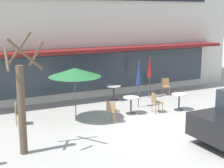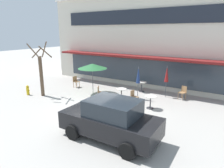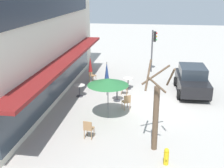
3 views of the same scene
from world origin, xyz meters
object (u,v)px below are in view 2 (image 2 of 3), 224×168
Objects in this scene: cafe_chair_0 at (134,96)px; street_tree at (41,72)px; cafe_table_by_tree at (150,100)px; patio_umbrella_cream_folded at (167,74)px; patio_umbrella_green_folded at (92,66)px; fire_hydrant at (28,90)px; cafe_chair_1 at (76,81)px; cafe_chair_2 at (100,92)px; parked_sedan at (111,119)px; patio_umbrella_corner_open at (138,75)px; cafe_table_near_wall at (142,85)px; cafe_table_streetside at (121,92)px; cafe_chair_3 at (183,92)px.

street_tree is (-6.22, -1.91, 1.16)m from cafe_chair_0.
cafe_table_by_tree is 2.83m from patio_umbrella_cream_folded.
street_tree reaches higher than cafe_chair_0.
fire_hydrant is (-3.72, -2.85, -1.67)m from patio_umbrella_green_folded.
patio_umbrella_green_folded is 2.71m from cafe_chair_1.
cafe_chair_0 is 5.87m from cafe_chair_1.
parked_sedan is at bearing -49.23° from cafe_chair_2.
cafe_table_near_wall is at bearing 105.08° from patio_umbrella_corner_open.
patio_umbrella_green_folded reaches higher than cafe_table_streetside.
parked_sedan is at bearing -76.36° from cafe_chair_0.
cafe_chair_3 is 1.26× the size of fire_hydrant.
patio_umbrella_corner_open is at bearing 26.03° from fire_hydrant.
cafe_table_near_wall is at bearing 171.15° from patio_umbrella_cream_folded.
cafe_table_streetside is 0.35× the size of patio_umbrella_cream_folded.
cafe_table_near_wall is 2.06m from patio_umbrella_corner_open.
cafe_chair_3 reaches higher than cafe_table_streetside.
cafe_table_streetside is 0.35× the size of patio_umbrella_green_folded.
patio_umbrella_cream_folded is at bearing 42.77° from patio_umbrella_corner_open.
parked_sedan is at bearing -18.22° from street_tree.
patio_umbrella_cream_folded is 3.12× the size of fire_hydrant.
cafe_table_by_tree is 8.76m from fire_hydrant.
cafe_table_streetside is (-0.39, -2.43, 0.00)m from cafe_table_near_wall.
patio_umbrella_green_folded is 1.00× the size of patio_umbrella_cream_folded.
cafe_table_by_tree is 0.35× the size of patio_umbrella_corner_open.
cafe_table_near_wall is 0.85× the size of cafe_chair_0.
cafe_table_by_tree is at bearing -9.61° from cafe_chair_1.
cafe_table_streetside is 0.18× the size of parked_sedan.
cafe_chair_1 is at bearing 157.82° from cafe_chair_2.
cafe_chair_2 reaches higher than fire_hydrant.
patio_umbrella_cream_folded reaches higher than cafe_chair_0.
street_tree is at bearing -98.44° from cafe_chair_1.
cafe_chair_2 is 4.33m from street_tree.
parked_sedan is (1.04, -4.30, 0.35)m from cafe_chair_0.
patio_umbrella_green_folded reaches higher than cafe_table_near_wall.
parked_sedan reaches higher than cafe_chair_0.
cafe_table_near_wall and cafe_table_streetside have the same top height.
cafe_table_by_tree is 5.03m from patio_umbrella_green_folded.
cafe_chair_2 is (-1.66, -3.13, 0.01)m from cafe_table_near_wall.
cafe_chair_1 is at bearing 81.56° from street_tree.
cafe_chair_2 and cafe_chair_3 have the same top height.
cafe_chair_1 is 3.20m from street_tree.
patio_umbrella_green_folded is 6.76m from parked_sedan.
fire_hydrant is at bearing -158.04° from cafe_chair_2.
cafe_chair_1 is at bearing -179.45° from patio_umbrella_corner_open.
patio_umbrella_cream_folded reaches higher than cafe_chair_1.
patio_umbrella_corner_open is 3.12× the size of fire_hydrant.
fire_hydrant is at bearing -157.33° from street_tree.
cafe_table_streetside is 0.85× the size of cafe_chair_2.
patio_umbrella_cream_folded is 2.47× the size of cafe_chair_0.
cafe_chair_3 is at bearing 27.25° from fire_hydrant.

